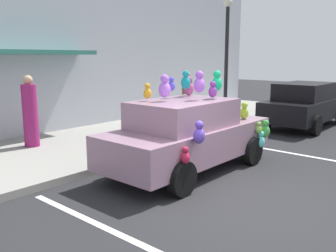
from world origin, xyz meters
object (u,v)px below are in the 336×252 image
Objects in this scene: plush_covered_car at (188,134)px; pedestrian_walking_past at (187,102)px; teddy_bear_on_sidewalk at (149,131)px; pedestrian_by_lamp at (30,114)px; parked_sedan_behind at (305,104)px; street_lamp_post at (227,50)px.

plush_covered_car is 2.30× the size of pedestrian_walking_past.
teddy_bear_on_sidewalk is 0.42× the size of pedestrian_by_lamp.
plush_covered_car is 0.97× the size of parked_sedan_behind.
teddy_bear_on_sidewalk is at bearing -163.37° from pedestrian_walking_past.
pedestrian_walking_past is (2.57, 0.77, 0.49)m from teddy_bear_on_sidewalk.
parked_sedan_behind is 2.33× the size of pedestrian_by_lamp.
teddy_bear_on_sidewalk is at bearing 68.47° from plush_covered_car.
pedestrian_walking_past is at bearing -16.62° from pedestrian_by_lamp.
street_lamp_post reaches higher than pedestrian_walking_past.
pedestrian_by_lamp is at bearing 134.34° from teddy_bear_on_sidewalk.
parked_sedan_behind is at bearing -37.12° from street_lamp_post.
parked_sedan_behind is (6.65, -0.00, -0.02)m from plush_covered_car.
street_lamp_post is (3.56, -0.07, 2.14)m from teddy_bear_on_sidewalk.
pedestrian_walking_past is at bearing 38.45° from plush_covered_car.
plush_covered_car is 6.65m from parked_sedan_behind.
plush_covered_car is 5.42× the size of teddy_bear_on_sidewalk.
plush_covered_car is at bearing 180.00° from parked_sedan_behind.
teddy_bear_on_sidewalk is at bearing 178.91° from street_lamp_post.
pedestrian_walking_past is 4.90m from pedestrian_by_lamp.
street_lamp_post is at bearing -40.40° from pedestrian_walking_past.
teddy_bear_on_sidewalk is 0.42× the size of pedestrian_walking_past.
pedestrian_walking_past is (-3.35, 2.63, 0.20)m from parked_sedan_behind.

